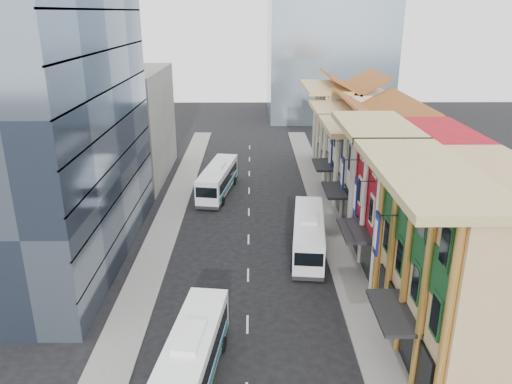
{
  "coord_description": "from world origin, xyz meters",
  "views": [
    {
      "loc": [
        0.34,
        -21.99,
        20.82
      ],
      "look_at": [
        0.71,
        19.22,
        5.9
      ],
      "focal_mm": 35.0,
      "sensor_mm": 36.0,
      "label": 1
    }
  ],
  "objects_px": {
    "sedan_left": "(205,351)",
    "bus_right": "(308,234)",
    "office_tower": "(38,88)",
    "bus_left_far": "(218,179)",
    "shophouse_tan": "(475,269)",
    "bus_left_near": "(191,360)"
  },
  "relations": [
    {
      "from": "office_tower",
      "to": "sedan_left",
      "type": "bearing_deg",
      "value": -46.13
    },
    {
      "from": "office_tower",
      "to": "bus_left_far",
      "type": "bearing_deg",
      "value": 50.27
    },
    {
      "from": "sedan_left",
      "to": "bus_right",
      "type": "bearing_deg",
      "value": 70.91
    },
    {
      "from": "shophouse_tan",
      "to": "bus_left_far",
      "type": "xyz_separation_m",
      "value": [
        -17.73,
        29.96,
        -4.11
      ]
    },
    {
      "from": "shophouse_tan",
      "to": "bus_left_far",
      "type": "bearing_deg",
      "value": 120.62
    },
    {
      "from": "shophouse_tan",
      "to": "sedan_left",
      "type": "distance_m",
      "value": 17.48
    },
    {
      "from": "shophouse_tan",
      "to": "sedan_left",
      "type": "height_order",
      "value": "shophouse_tan"
    },
    {
      "from": "office_tower",
      "to": "bus_left_near",
      "type": "height_order",
      "value": "office_tower"
    },
    {
      "from": "office_tower",
      "to": "sedan_left",
      "type": "xyz_separation_m",
      "value": [
        14.35,
        -14.93,
        -14.23
      ]
    },
    {
      "from": "office_tower",
      "to": "bus_left_far",
      "type": "height_order",
      "value": "office_tower"
    },
    {
      "from": "bus_left_near",
      "to": "sedan_left",
      "type": "height_order",
      "value": "bus_left_near"
    },
    {
      "from": "shophouse_tan",
      "to": "bus_left_far",
      "type": "relative_size",
      "value": 1.19
    },
    {
      "from": "bus_right",
      "to": "sedan_left",
      "type": "relative_size",
      "value": 2.56
    },
    {
      "from": "bus_left_far",
      "to": "bus_right",
      "type": "distance_m",
      "value": 18.21
    },
    {
      "from": "office_tower",
      "to": "sedan_left",
      "type": "distance_m",
      "value": 25.12
    },
    {
      "from": "sedan_left",
      "to": "shophouse_tan",
      "type": "bearing_deg",
      "value": 12.27
    },
    {
      "from": "bus_left_near",
      "to": "bus_left_far",
      "type": "xyz_separation_m",
      "value": [
        -0.49,
        33.08,
        0.08
      ]
    },
    {
      "from": "bus_left_near",
      "to": "bus_right",
      "type": "distance_m",
      "value": 19.44
    },
    {
      "from": "shophouse_tan",
      "to": "bus_right",
      "type": "xyz_separation_m",
      "value": [
        -8.52,
        14.25,
        -4.15
      ]
    },
    {
      "from": "bus_left_near",
      "to": "bus_left_far",
      "type": "height_order",
      "value": "bus_left_far"
    },
    {
      "from": "shophouse_tan",
      "to": "sedan_left",
      "type": "xyz_separation_m",
      "value": [
        -16.65,
        -0.93,
        -5.23
      ]
    },
    {
      "from": "bus_right",
      "to": "sedan_left",
      "type": "bearing_deg",
      "value": -112.1
    }
  ]
}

